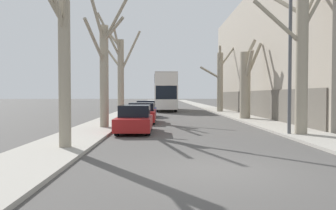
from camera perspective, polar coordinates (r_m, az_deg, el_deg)
The scene contains 15 objects.
ground_plane at distance 8.69m, azimuth 9.28°, elevation -11.08°, with size 300.00×300.00×0.00m, color #4C4947.
sidewalk_left at distance 58.49m, azimuth -4.69°, elevation -0.06°, with size 2.50×120.00×0.12m, color #A39E93.
sidewalk_right at distance 58.76m, azimuth 5.66°, elevation -0.05°, with size 2.50×120.00×0.12m, color #A39E93.
building_facade_right at distance 34.13m, azimuth 21.70°, elevation 7.99°, with size 10.08×31.74×11.42m.
street_tree_left_0 at distance 11.76m, azimuth -17.85°, elevation 7.13°, with size 0.95×2.85×6.54m.
street_tree_left_1 at distance 18.78m, azimuth -10.99°, elevation 6.52°, with size 2.64×4.01×7.84m.
street_tree_left_2 at distance 25.91m, azimuth -8.36°, elevation 5.68°, with size 3.28×2.63×8.08m.
street_tree_right_0 at distance 16.63m, azimuth 22.06°, elevation 9.68°, with size 4.11×2.52×8.49m.
street_tree_right_1 at distance 26.03m, azimuth 13.43°, elevation 3.92°, with size 2.09×2.83×6.29m.
street_tree_right_2 at distance 36.50m, azimuth 9.04°, elevation 4.35°, with size 4.16×2.57×7.48m.
double_decker_bus at distance 40.21m, azimuth -0.40°, elevation 2.61°, with size 2.53×11.24×4.42m.
parked_car_0 at distance 16.91m, azimuth -5.82°, elevation -2.54°, with size 1.73×4.01×1.40m.
parked_car_1 at distance 22.79m, azimuth -4.57°, elevation -1.43°, with size 1.89×4.38×1.38m.
parked_car_2 at distance 28.70m, azimuth -3.84°, elevation -0.76°, with size 1.73×4.00×1.42m.
lamp_post at distance 16.48m, azimuth 20.21°, elevation 11.61°, with size 1.40×0.20×8.62m.
Camera 1 is at (-1.52, -8.34, 1.93)m, focal length 35.00 mm.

